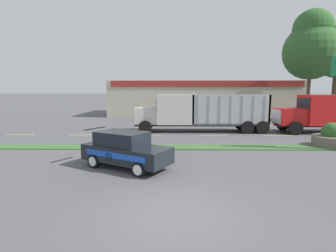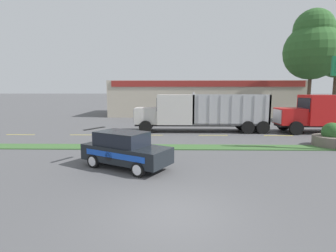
{
  "view_description": "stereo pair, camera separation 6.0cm",
  "coord_description": "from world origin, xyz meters",
  "px_view_note": "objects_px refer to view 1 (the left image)",
  "views": [
    {
      "loc": [
        -0.07,
        -7.46,
        3.7
      ],
      "look_at": [
        -0.35,
        9.41,
        1.4
      ],
      "focal_mm": 28.0,
      "sensor_mm": 36.0,
      "label": 1
    },
    {
      "loc": [
        -0.01,
        -7.46,
        3.7
      ],
      "look_at": [
        -0.35,
        9.41,
        1.4
      ],
      "focal_mm": 28.0,
      "sensor_mm": 36.0,
      "label": 2
    }
  ],
  "objects_px": {
    "rally_car": "(125,149)",
    "stone_planter": "(331,138)",
    "dump_truck_lead": "(328,114)",
    "dump_truck_mid": "(187,113)"
  },
  "relations": [
    {
      "from": "stone_planter",
      "to": "rally_car",
      "type": "bearing_deg",
      "value": -158.54
    },
    {
      "from": "dump_truck_lead",
      "to": "stone_planter",
      "type": "distance_m",
      "value": 6.59
    },
    {
      "from": "dump_truck_lead",
      "to": "rally_car",
      "type": "distance_m",
      "value": 19.24
    },
    {
      "from": "dump_truck_lead",
      "to": "dump_truck_mid",
      "type": "height_order",
      "value": "dump_truck_lead"
    },
    {
      "from": "rally_car",
      "to": "dump_truck_lead",
      "type": "bearing_deg",
      "value": 34.12
    },
    {
      "from": "stone_planter",
      "to": "dump_truck_mid",
      "type": "bearing_deg",
      "value": 146.33
    },
    {
      "from": "dump_truck_lead",
      "to": "stone_planter",
      "type": "bearing_deg",
      "value": -118.1
    },
    {
      "from": "dump_truck_mid",
      "to": "rally_car",
      "type": "height_order",
      "value": "dump_truck_mid"
    },
    {
      "from": "rally_car",
      "to": "stone_planter",
      "type": "xyz_separation_m",
      "value": [
        12.85,
        5.05,
        -0.32
      ]
    },
    {
      "from": "dump_truck_lead",
      "to": "dump_truck_mid",
      "type": "relative_size",
      "value": 0.91
    }
  ]
}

